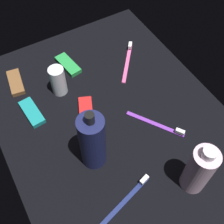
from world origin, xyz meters
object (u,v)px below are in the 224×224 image
at_px(toothbrush_navy, 127,198).
at_px(snack_bar_brown, 16,82).
at_px(lotion_bottle, 92,142).
at_px(toothbrush_pink, 128,60).
at_px(snack_bar_teal, 32,112).
at_px(bodywash_bottle, 199,170).
at_px(snack_bar_green, 68,65).
at_px(snack_bar_red, 86,112).
at_px(deodorant_stick, 58,81).
at_px(toothbrush_purple, 159,125).

distance_m(toothbrush_navy, snack_bar_brown, 0.51).
distance_m(lotion_bottle, toothbrush_pink, 0.39).
bearing_deg(snack_bar_teal, bodywash_bottle, 29.44).
distance_m(lotion_bottle, snack_bar_green, 0.37).
distance_m(snack_bar_red, snack_bar_brown, 0.26).
relative_size(deodorant_stick, snack_bar_green, 0.95).
xyz_separation_m(lotion_bottle, toothbrush_navy, (0.14, 0.02, -0.09)).
height_order(toothbrush_navy, snack_bar_green, toothbrush_navy).
xyz_separation_m(toothbrush_navy, snack_bar_green, (-0.49, 0.07, 0.00)).
relative_size(toothbrush_pink, snack_bar_green, 1.41).
height_order(bodywash_bottle, deodorant_stick, bodywash_bottle).
distance_m(toothbrush_purple, snack_bar_green, 0.37).
xyz_separation_m(toothbrush_purple, snack_bar_green, (-0.35, -0.13, 0.00)).
relative_size(lotion_bottle, snack_bar_teal, 2.05).
distance_m(toothbrush_navy, snack_bar_red, 0.29).
relative_size(toothbrush_pink, toothbrush_navy, 0.83).
bearing_deg(snack_bar_teal, snack_bar_green, 120.11).
relative_size(bodywash_bottle, snack_bar_green, 1.72).
height_order(snack_bar_red, snack_bar_teal, same).
relative_size(bodywash_bottle, toothbrush_pink, 1.22).
height_order(snack_bar_green, snack_bar_brown, same).
bearing_deg(snack_bar_teal, toothbrush_pink, 91.89).
distance_m(toothbrush_pink, snack_bar_red, 0.25).
relative_size(deodorant_stick, toothbrush_navy, 0.56).
distance_m(lotion_bottle, snack_bar_brown, 0.38).
height_order(deodorant_stick, toothbrush_pink, deodorant_stick).
bearing_deg(snack_bar_red, deodorant_stick, -141.89).
bearing_deg(toothbrush_navy, snack_bar_green, 172.36).
distance_m(toothbrush_navy, toothbrush_purple, 0.24).
bearing_deg(deodorant_stick, snack_bar_teal, -70.54).
height_order(toothbrush_navy, toothbrush_purple, same).
height_order(deodorant_stick, snack_bar_brown, deodorant_stick).
height_order(toothbrush_purple, snack_bar_brown, toothbrush_purple).
bearing_deg(snack_bar_teal, deodorant_stick, 104.63).
distance_m(deodorant_stick, snack_bar_red, 0.13).
relative_size(deodorant_stick, toothbrush_pink, 0.67).
height_order(lotion_bottle, snack_bar_green, lotion_bottle).
relative_size(toothbrush_pink, snack_bar_brown, 1.41).
distance_m(lotion_bottle, deodorant_stick, 0.27).
bearing_deg(toothbrush_pink, snack_bar_red, -61.19).
height_order(toothbrush_navy, snack_bar_brown, toothbrush_navy).
xyz_separation_m(toothbrush_navy, snack_bar_teal, (-0.36, -0.11, 0.00)).
bearing_deg(snack_bar_green, deodorant_stick, -47.21).
xyz_separation_m(deodorant_stick, snack_bar_green, (-0.08, 0.07, -0.04)).
height_order(bodywash_bottle, toothbrush_purple, bodywash_bottle).
relative_size(lotion_bottle, snack_bar_green, 2.05).
bearing_deg(snack_bar_teal, toothbrush_navy, 12.23).
xyz_separation_m(lotion_bottle, toothbrush_pink, (-0.27, 0.27, -0.09)).
relative_size(bodywash_bottle, toothbrush_navy, 1.01).
height_order(toothbrush_pink, toothbrush_purple, same).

